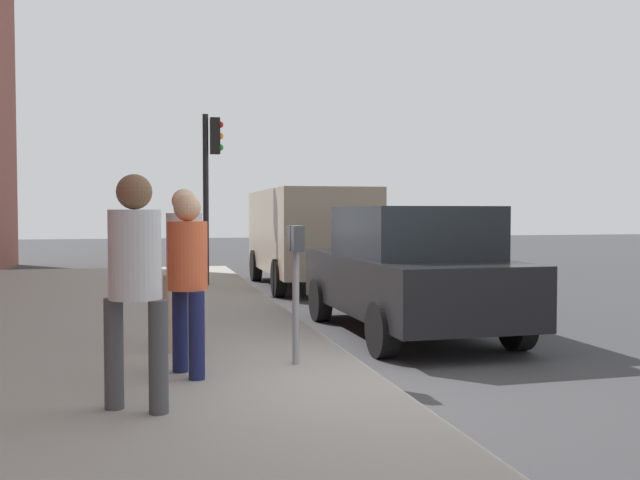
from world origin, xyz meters
The scene contains 9 objects.
ground_plane centered at (0.00, 0.00, 0.00)m, with size 80.00×80.00×0.00m, color #38383A.
sidewalk_slab centered at (0.00, 3.00, 0.07)m, with size 28.00×6.00×0.15m, color gray.
parking_meter centered at (0.68, 0.69, 1.17)m, with size 0.36×0.12×1.41m.
pedestrian_at_meter centered at (0.42, 1.78, 1.15)m, with size 0.50×0.37×1.72m.
pedestrian_bystander centered at (-0.69, 2.24, 1.25)m, with size 0.40×0.49×1.84m.
parking_officer centered at (1.66, 1.75, 1.22)m, with size 0.39×0.47×1.80m.
parked_sedan_near centered at (2.84, -1.35, 0.89)m, with size 4.43×2.03×1.77m.
parked_van_far centered at (9.21, -1.35, 1.26)m, with size 5.23×2.17×2.18m.
traffic_signal centered at (8.79, 0.85, 2.58)m, with size 0.24×0.44×3.60m.
Camera 1 is at (-6.33, 2.13, 1.70)m, focal length 39.80 mm.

